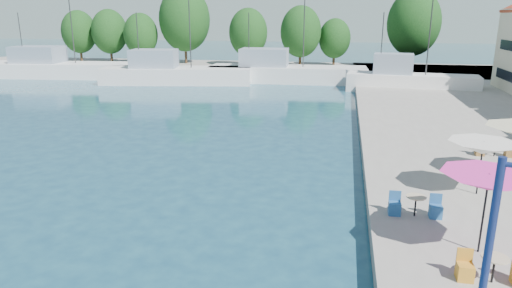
% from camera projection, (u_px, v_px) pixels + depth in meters
% --- Properties ---
extents(quay_far, '(90.00, 16.00, 0.60)m').
position_uv_depth(quay_far, '(251.00, 69.00, 63.41)').
color(quay_far, gray).
rests_on(quay_far, ground).
extents(hill_west, '(180.00, 40.00, 16.00)m').
position_uv_depth(hill_west, '(242.00, 13.00, 153.17)').
color(hill_west, gray).
rests_on(hill_west, ground).
extents(hill_east, '(140.00, 40.00, 12.00)m').
position_uv_depth(hill_east, '(450.00, 19.00, 159.75)').
color(hill_east, gray).
rests_on(hill_east, ground).
extents(trawler_01, '(19.54, 6.80, 10.20)m').
position_uv_depth(trawler_01, '(58.00, 69.00, 56.91)').
color(trawler_01, white).
rests_on(trawler_01, ground).
extents(trawler_02, '(17.23, 7.04, 10.20)m').
position_uv_depth(trawler_02, '(173.00, 74.00, 51.75)').
color(trawler_02, silver).
rests_on(trawler_02, ground).
extents(trawler_03, '(18.18, 5.37, 10.20)m').
position_uv_depth(trawler_03, '(283.00, 73.00, 52.95)').
color(trawler_03, silver).
rests_on(trawler_03, ground).
extents(trawler_04, '(12.94, 4.59, 10.20)m').
position_uv_depth(trawler_04, '(408.00, 81.00, 45.98)').
color(trawler_04, white).
rests_on(trawler_04, ground).
extents(tree_01, '(5.18, 5.18, 7.67)m').
position_uv_depth(tree_01, '(79.00, 32.00, 69.97)').
color(tree_01, '#3F2B19').
rests_on(tree_01, quay_far).
extents(tree_02, '(5.28, 5.28, 7.82)m').
position_uv_depth(tree_02, '(109.00, 32.00, 68.59)').
color(tree_02, '#3F2B19').
rests_on(tree_02, quay_far).
extents(tree_03, '(4.91, 4.91, 7.26)m').
position_uv_depth(tree_03, '(141.00, 34.00, 66.28)').
color(tree_03, '#3F2B19').
rests_on(tree_03, quay_far).
extents(tree_04, '(7.40, 7.40, 10.95)m').
position_uv_depth(tree_04, '(184.00, 19.00, 66.24)').
color(tree_04, '#3F2B19').
rests_on(tree_04, quay_far).
extents(tree_05, '(5.34, 5.34, 7.90)m').
position_uv_depth(tree_05, '(248.00, 33.00, 63.25)').
color(tree_05, '#3F2B19').
rests_on(tree_05, quay_far).
extents(tree_06, '(5.55, 5.55, 8.21)m').
position_uv_depth(tree_06, '(301.00, 32.00, 61.97)').
color(tree_06, '#3F2B19').
rests_on(tree_06, quay_far).
extents(tree_07, '(4.40, 4.40, 6.52)m').
position_uv_depth(tree_07, '(335.00, 38.00, 63.72)').
color(tree_07, '#3F2B19').
rests_on(tree_07, quay_far).
extents(tree_08, '(6.93, 6.93, 10.25)m').
position_uv_depth(tree_08, '(414.00, 23.00, 60.15)').
color(tree_08, '#3F2B19').
rests_on(tree_08, quay_far).
extents(umbrella_pink, '(2.77, 2.77, 2.51)m').
position_uv_depth(umbrella_pink, '(488.00, 182.00, 13.24)').
color(umbrella_pink, black).
rests_on(umbrella_pink, quay_right).
extents(umbrella_white, '(2.67, 2.67, 2.18)m').
position_uv_depth(umbrella_white, '(483.00, 148.00, 17.82)').
color(umbrella_white, black).
rests_on(umbrella_white, quay_right).
extents(cafe_table_01, '(1.82, 0.70, 0.76)m').
position_uv_depth(cafe_table_01, '(493.00, 273.00, 12.20)').
color(cafe_table_01, black).
rests_on(cafe_table_01, quay_right).
extents(cafe_table_02, '(1.82, 0.70, 0.76)m').
position_uv_depth(cafe_table_02, '(415.00, 209.00, 16.24)').
color(cafe_table_02, black).
rests_on(cafe_table_02, quay_right).
extents(cafe_table_03, '(1.82, 0.70, 0.76)m').
position_uv_depth(cafe_table_03, '(495.00, 151.00, 23.15)').
color(cafe_table_03, black).
rests_on(cafe_table_03, quay_right).
extents(street_lamp, '(0.99, 0.52, 5.03)m').
position_uv_depth(street_lamp, '(512.00, 259.00, 6.70)').
color(street_lamp, navy).
rests_on(street_lamp, quay_right).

